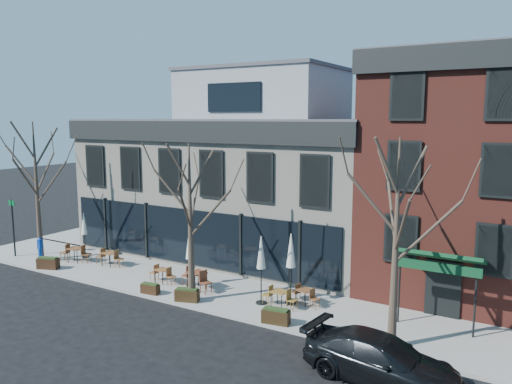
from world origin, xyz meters
The scene contains 25 objects.
ground centered at (0.00, 0.00, 0.00)m, with size 120.00×120.00×0.00m, color black.
sidewalk_front centered at (3.25, -2.15, 0.07)m, with size 33.50×4.70×0.15m, color gray.
sidewalk_side centered at (-11.25, 6.00, 0.07)m, with size 4.50×12.00×0.15m, color gray.
corner_building centered at (0.07, 5.07, 4.72)m, with size 18.39×10.39×11.10m.
red_brick_building centered at (13.00, 4.98, 5.64)m, with size 8.20×11.78×11.18m.
tree_corner centered at (-8.49, -3.20, 4.25)m, with size 3.93×3.98×7.92m.
tree_mid centered at (3.01, -3.90, 3.79)m, with size 3.50×3.55×7.04m.
tree_right centered at (12.01, -3.90, 4.02)m, with size 3.72×3.77×7.48m.
sign_pole centered at (-10.50, -3.50, 2.07)m, with size 0.50×0.10×3.40m.
parked_sedan centered at (12.30, -6.18, 0.74)m, with size 2.07×5.09×1.48m, color black.
call_box centered at (-8.18, -3.46, 0.90)m, with size 0.28×0.28×1.41m.
cafe_set_0 centered at (-6.47, -2.44, 0.66)m, with size 1.92×0.97×0.98m.
cafe_set_1 centered at (-4.22, -1.98, 0.62)m, with size 1.77×0.76×0.92m.
cafe_set_2 centered at (0.24, -2.69, 0.58)m, with size 1.62×0.69×0.84m.
cafe_set_3 centered at (2.29, -2.62, 0.69)m, with size 2.04×1.06×1.04m.
cafe_set_4 centered at (6.76, -2.59, 0.60)m, with size 1.67×0.70×0.87m.
cafe_set_5 centered at (7.58, -1.74, 0.57)m, with size 1.59×0.85×0.82m.
umbrella_0 centered at (-6.70, -1.55, 2.01)m, with size 0.42×0.42×2.64m.
umbrella_2 centered at (1.66, -2.34, 1.96)m, with size 0.41×0.41×2.56m.
umbrella_3 centered at (5.87, -2.64, 2.30)m, with size 0.49×0.49×3.05m.
umbrella_4 centered at (6.98, -1.96, 2.37)m, with size 0.50×0.50×3.15m.
planter_0 centered at (-6.66, -4.12, 0.47)m, with size 1.24×0.83×0.64m.
planter_1 centered at (0.79, -4.20, 0.40)m, with size 0.92×0.46×0.50m.
planter_2 centered at (2.88, -4.09, 0.45)m, with size 1.14×0.73×0.59m.
planter_3 centered at (7.46, -4.20, 0.46)m, with size 1.16×0.60×0.62m.
Camera 1 is at (16.43, -20.85, 8.28)m, focal length 35.00 mm.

